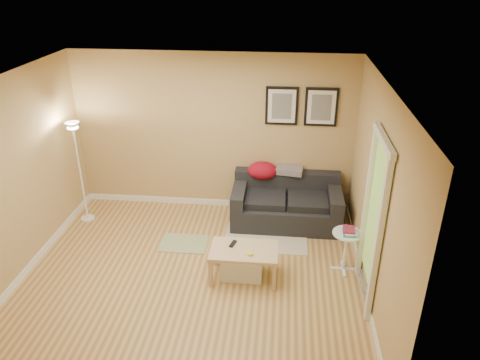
{
  "coord_description": "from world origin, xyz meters",
  "views": [
    {
      "loc": [
        1.13,
        -4.85,
        3.82
      ],
      "look_at": [
        0.55,
        0.85,
        1.05
      ],
      "focal_mm": 34.15,
      "sensor_mm": 36.0,
      "label": 1
    }
  ],
  "objects_px": {
    "coffee_table": "(244,263)",
    "storage_bin": "(242,264)",
    "floor_lamp": "(81,175)",
    "side_table": "(345,251)",
    "sofa": "(286,202)",
    "book_stack": "(349,231)"
  },
  "relations": [
    {
      "from": "coffee_table",
      "to": "storage_bin",
      "type": "height_order",
      "value": "coffee_table"
    },
    {
      "from": "coffee_table",
      "to": "floor_lamp",
      "type": "distance_m",
      "value": 3.01
    },
    {
      "from": "coffee_table",
      "to": "side_table",
      "type": "distance_m",
      "value": 1.37
    },
    {
      "from": "sofa",
      "to": "floor_lamp",
      "type": "distance_m",
      "value": 3.25
    },
    {
      "from": "floor_lamp",
      "to": "side_table",
      "type": "bearing_deg",
      "value": -13.34
    },
    {
      "from": "book_stack",
      "to": "floor_lamp",
      "type": "distance_m",
      "value": 4.16
    },
    {
      "from": "storage_bin",
      "to": "floor_lamp",
      "type": "xyz_separation_m",
      "value": [
        -2.66,
        1.2,
        0.62
      ]
    },
    {
      "from": "sofa",
      "to": "coffee_table",
      "type": "bearing_deg",
      "value": -109.98
    },
    {
      "from": "coffee_table",
      "to": "floor_lamp",
      "type": "xyz_separation_m",
      "value": [
        -2.68,
        1.25,
        0.57
      ]
    },
    {
      "from": "sofa",
      "to": "book_stack",
      "type": "height_order",
      "value": "sofa"
    },
    {
      "from": "storage_bin",
      "to": "book_stack",
      "type": "relative_size",
      "value": 2.47
    },
    {
      "from": "coffee_table",
      "to": "storage_bin",
      "type": "bearing_deg",
      "value": 133.4
    },
    {
      "from": "sofa",
      "to": "storage_bin",
      "type": "relative_size",
      "value": 3.07
    },
    {
      "from": "floor_lamp",
      "to": "sofa",
      "type": "bearing_deg",
      "value": 4.03
    },
    {
      "from": "coffee_table",
      "to": "book_stack",
      "type": "xyz_separation_m",
      "value": [
        1.36,
        0.28,
        0.41
      ]
    },
    {
      "from": "storage_bin",
      "to": "book_stack",
      "type": "distance_m",
      "value": 1.47
    },
    {
      "from": "coffee_table",
      "to": "side_table",
      "type": "height_order",
      "value": "side_table"
    },
    {
      "from": "storage_bin",
      "to": "side_table",
      "type": "height_order",
      "value": "side_table"
    },
    {
      "from": "book_stack",
      "to": "floor_lamp",
      "type": "relative_size",
      "value": 0.13
    },
    {
      "from": "sofa",
      "to": "storage_bin",
      "type": "xyz_separation_m",
      "value": [
        -0.56,
        -1.43,
        -0.2
      ]
    },
    {
      "from": "sofa",
      "to": "side_table",
      "type": "height_order",
      "value": "sofa"
    },
    {
      "from": "side_table",
      "to": "floor_lamp",
      "type": "xyz_separation_m",
      "value": [
        -4.02,
        0.95,
        0.49
      ]
    }
  ]
}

